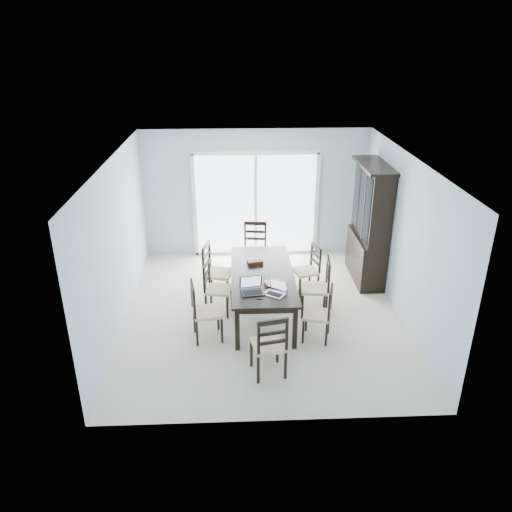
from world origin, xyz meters
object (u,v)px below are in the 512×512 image
at_px(chair_end_near, 270,340).
at_px(game_box, 255,262).
at_px(chair_left_mid, 213,282).
at_px(laptop_dark, 253,290).
at_px(dining_table, 262,278).
at_px(chair_right_mid, 321,281).
at_px(chair_left_far, 213,265).
at_px(china_hutch, 369,225).
at_px(chair_right_near, 323,308).
at_px(hot_tub, 234,218).
at_px(chair_right_far, 310,264).
at_px(chair_left_near, 201,305).
at_px(cell_phone, 260,298).
at_px(chair_end_far, 255,243).
at_px(laptop_silver, 274,292).

bearing_deg(chair_end_near, game_box, 81.34).
relative_size(chair_left_mid, laptop_dark, 2.79).
height_order(dining_table, chair_right_mid, chair_right_mid).
bearing_deg(chair_left_far, china_hutch, 115.83).
distance_m(chair_right_near, hot_tub, 4.39).
bearing_deg(dining_table, chair_right_far, 39.72).
height_order(chair_left_near, cell_phone, chair_left_near).
bearing_deg(china_hutch, chair_end_near, -124.73).
xyz_separation_m(chair_end_near, cell_phone, (-0.09, 0.83, 0.17)).
relative_size(dining_table, hot_tub, 1.12).
bearing_deg(chair_left_mid, chair_end_far, 164.25).
height_order(chair_end_far, laptop_dark, chair_end_far).
bearing_deg(chair_right_far, chair_left_far, 77.75).
bearing_deg(laptop_silver, dining_table, 134.78).
height_order(chair_end_near, laptop_silver, chair_end_near).
distance_m(laptop_silver, hot_tub, 4.18).
bearing_deg(chair_left_far, chair_end_far, 155.66).
bearing_deg(chair_left_near, chair_left_mid, 158.71).
distance_m(chair_right_near, chair_right_far, 1.52).
bearing_deg(china_hutch, laptop_dark, -139.16).
relative_size(chair_left_far, chair_end_far, 1.01).
bearing_deg(laptop_silver, chair_left_mid, 172.90).
bearing_deg(chair_end_far, chair_right_far, 144.21).
height_order(chair_end_near, cell_phone, chair_end_near).
bearing_deg(china_hutch, laptop_silver, -133.86).
xyz_separation_m(chair_right_mid, hot_tub, (-1.41, 3.42, -0.14)).
relative_size(china_hutch, chair_end_near, 1.98).
bearing_deg(laptop_silver, hot_tub, 132.16).
xyz_separation_m(chair_left_mid, cell_phone, (0.72, -0.93, 0.20)).
distance_m(dining_table, chair_left_mid, 0.82).
bearing_deg(chair_right_far, laptop_silver, 136.29).
distance_m(chair_right_near, game_box, 1.51).
relative_size(china_hutch, laptop_dark, 5.89).
xyz_separation_m(china_hutch, chair_left_near, (-2.98, -1.93, -0.49)).
relative_size(game_box, hot_tub, 0.13).
xyz_separation_m(chair_left_far, cell_phone, (0.73, -1.44, 0.14)).
height_order(dining_table, chair_end_near, chair_end_near).
bearing_deg(laptop_dark, cell_phone, -69.49).
bearing_deg(laptop_dark, laptop_silver, -19.84).
bearing_deg(chair_left_mid, chair_right_near, 72.77).
height_order(china_hutch, chair_right_mid, china_hutch).
height_order(chair_right_near, chair_end_far, chair_end_far).
bearing_deg(game_box, hot_tub, 96.62).
distance_m(china_hutch, chair_end_near, 3.57).
distance_m(chair_end_far, cell_phone, 2.44).
distance_m(chair_left_mid, laptop_dark, 1.01).
distance_m(chair_left_mid, chair_right_near, 1.88).
xyz_separation_m(chair_end_far, cell_phone, (-0.03, -2.43, 0.14)).
bearing_deg(chair_end_far, chair_left_mid, 70.43).
relative_size(chair_left_mid, game_box, 4.16).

